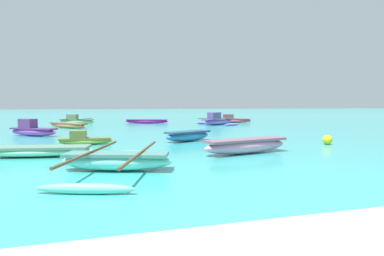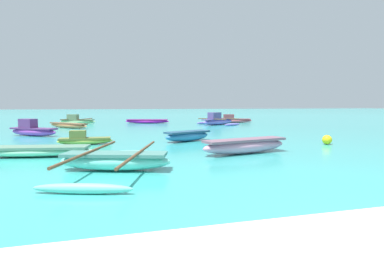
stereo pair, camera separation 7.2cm
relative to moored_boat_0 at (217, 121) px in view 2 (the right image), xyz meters
name	(u,v)px [view 2 (the right image)]	position (x,y,z in m)	size (l,w,h in m)	color
moored_boat_0	(217,121)	(0.00, 0.00, 0.00)	(3.47, 3.75, 1.04)	#8971DE
moored_boat_1	(77,121)	(-11.45, 4.62, -0.08)	(3.18, 3.73, 0.83)	#ABD190
moored_boat_2	(33,130)	(-12.52, -5.83, -0.03)	(2.78, 2.13, 0.91)	purple
moored_boat_3	(115,161)	(-8.35, -15.64, -0.11)	(3.08, 4.63, 0.50)	#71DDCA
moored_boat_4	(31,151)	(-10.92, -12.89, -0.16)	(3.93, 1.47, 0.33)	#92E1B4
moored_boat_5	(187,136)	(-5.11, -10.24, -0.09)	(2.44, 1.60, 0.46)	teal
moored_boat_6	(232,120)	(2.43, 2.62, -0.07)	(3.50, 1.77, 0.78)	#D35C6A
moored_boat_7	(68,125)	(-11.48, -0.42, -0.14)	(3.13, 3.35, 0.36)	#D9814E
moored_boat_8	(147,121)	(-5.38, 3.68, -0.15)	(4.01, 1.96, 0.35)	#D222BC
moored_boat_9	(84,140)	(-9.56, -10.22, -0.14)	(2.22, 0.62, 0.59)	#ACC14B
moored_boat_10	(245,145)	(-4.04, -14.07, -0.07)	(3.38, 1.40, 0.50)	#D08CAD
mooring_buoy_1	(327,140)	(0.26, -12.81, -0.15)	(0.39, 0.39, 0.39)	yellow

